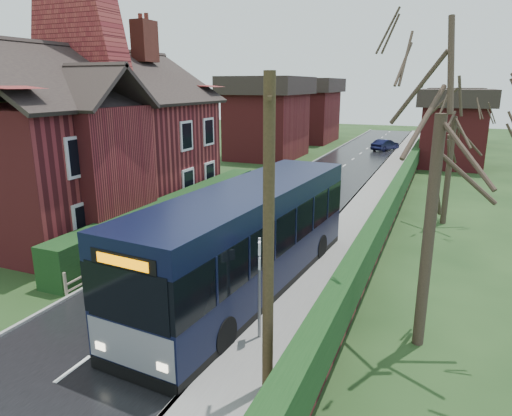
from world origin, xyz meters
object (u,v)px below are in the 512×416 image
at_px(brick_house, 89,136).
at_px(car_green, 151,258).
at_px(bus, 249,240).
at_px(bus_stop_sign, 259,275).
at_px(car_silver, 175,228).
at_px(telegraph_pole, 268,245).

xyz_separation_m(brick_house, car_green, (7.13, -5.11, -3.67)).
bearing_deg(bus, car_green, -170.95).
bearing_deg(bus_stop_sign, car_green, 132.10).
bearing_deg(car_silver, telegraph_pole, -50.67).
height_order(car_green, telegraph_pole, telegraph_pole).
bearing_deg(brick_house, bus, -23.78).
bearing_deg(bus, brick_house, 160.78).
height_order(brick_house, car_green, brick_house).
bearing_deg(telegraph_pole, bus_stop_sign, 95.83).
relative_size(brick_house, bus, 1.21).
xyz_separation_m(bus, car_silver, (-5.00, 3.20, -1.11)).
xyz_separation_m(bus_stop_sign, telegraph_pole, (1.00, -1.95, 1.64)).
relative_size(car_green, bus_stop_sign, 1.61).
xyz_separation_m(car_silver, car_green, (1.20, -3.50, 0.02)).
bearing_deg(bus, bus_stop_sign, -56.99).
bearing_deg(car_green, bus, -22.34).
bearing_deg(bus_stop_sign, telegraph_pole, -84.59).
xyz_separation_m(brick_house, bus, (10.93, -4.82, -2.59)).
distance_m(bus, car_silver, 6.04).
distance_m(car_green, telegraph_pole, 8.41).
distance_m(car_silver, telegraph_pole, 11.50).
bearing_deg(bus_stop_sign, bus, 96.79).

